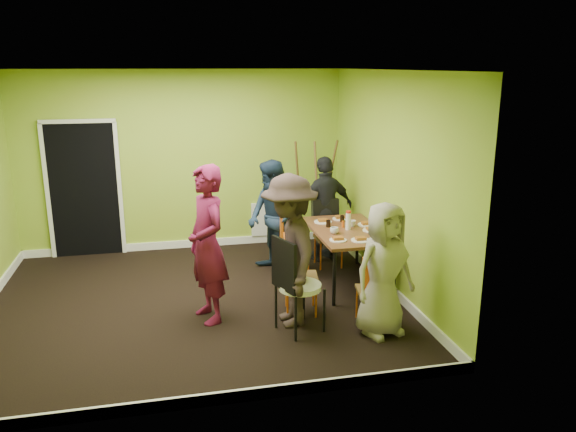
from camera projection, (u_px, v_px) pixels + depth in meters
name	position (u px, v px, depth m)	size (l,w,h in m)	color
ground	(196.00, 302.00, 6.98)	(5.00, 5.00, 0.00)	black
room_walls	(190.00, 225.00, 6.75)	(5.04, 4.54, 2.82)	#94AC2C
dining_table	(348.00, 233.00, 7.44)	(0.90, 1.50, 0.75)	black
chair_left_far	(289.00, 240.00, 7.69)	(0.44, 0.44, 0.95)	#DD5E14
chair_left_near	(294.00, 270.00, 6.57)	(0.45, 0.45, 0.94)	#DD5E14
chair_back_end	(326.00, 218.00, 8.24)	(0.39, 0.46, 0.96)	#DD5E14
chair_front_end	(375.00, 286.00, 6.22)	(0.41, 0.41, 0.86)	#DD5E14
chair_bentwood	(294.00, 281.00, 6.06)	(0.56, 0.55, 1.09)	black
easel	(314.00, 195.00, 8.85)	(0.70, 0.66, 1.75)	brown
plate_near_left	(323.00, 222.00, 7.76)	(0.25, 0.25, 0.01)	white
plate_near_right	(338.00, 240.00, 6.95)	(0.21, 0.21, 0.01)	white
plate_far_back	(340.00, 219.00, 7.92)	(0.22, 0.22, 0.01)	white
plate_far_front	(361.00, 240.00, 6.95)	(0.24, 0.24, 0.01)	white
plate_wall_back	(366.00, 225.00, 7.62)	(0.24, 0.24, 0.01)	white
plate_wall_front	(371.00, 230.00, 7.37)	(0.23, 0.23, 0.01)	white
thermos	(348.00, 221.00, 7.39)	(0.07, 0.07, 0.23)	white
blue_bottle	(376.00, 229.00, 7.11)	(0.08, 0.08, 0.19)	#1742B1
orange_bottle	(343.00, 224.00, 7.51)	(0.03, 0.03, 0.09)	#DD5E14
glass_mid	(328.00, 224.00, 7.53)	(0.06, 0.06, 0.10)	black
glass_back	(342.00, 219.00, 7.77)	(0.06, 0.06, 0.09)	black
glass_front	(373.00, 237.00, 6.94)	(0.06, 0.06, 0.10)	black
cup_a	(334.00, 231.00, 7.23)	(0.11, 0.11, 0.09)	white
cup_b	(352.00, 223.00, 7.55)	(0.09, 0.09, 0.08)	white
person_standing	(207.00, 244.00, 6.30)	(0.66, 0.43, 1.81)	maroon
person_left_far	(272.00, 218.00, 7.75)	(0.78, 0.61, 1.61)	#162538
person_left_near	(290.00, 251.00, 6.22)	(1.12, 0.64, 1.73)	#302320
person_back_end	(325.00, 209.00, 8.34)	(0.92, 0.38, 1.57)	black
person_front_end	(384.00, 270.00, 6.00)	(0.72, 0.47, 1.48)	gray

